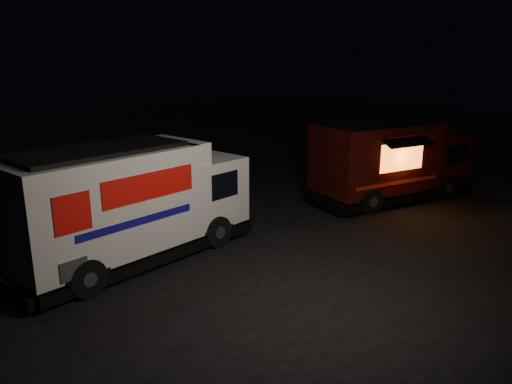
% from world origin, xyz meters
% --- Properties ---
extents(ground, '(80.00, 80.00, 0.00)m').
position_xyz_m(ground, '(0.00, 0.00, 0.00)').
color(ground, black).
rests_on(ground, ground).
extents(white_truck, '(7.50, 3.56, 3.26)m').
position_xyz_m(white_truck, '(-2.22, 1.87, 1.63)').
color(white_truck, silver).
rests_on(white_truck, ground).
extents(red_truck, '(7.07, 3.60, 3.14)m').
position_xyz_m(red_truck, '(8.25, 0.98, 1.57)').
color(red_truck, '#3E0F0B').
rests_on(red_truck, ground).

